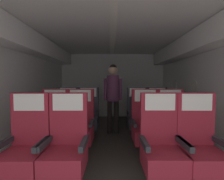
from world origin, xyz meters
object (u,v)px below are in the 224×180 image
object	(u,v)px
seat_b_left_window	(53,127)
seat_c_left_aisle	(88,116)
seat_a_left_aisle	(66,148)
seat_a_right_window	(161,147)
seat_b_left_aisle	(79,126)
seat_c_right_aisle	(158,116)
seat_a_left_window	(25,148)
seat_b_right_aisle	(171,126)
flight_attendant	(112,91)
seat_c_left_window	(67,116)
seat_c_right_window	(137,116)
seat_a_right_aisle	(199,148)
seat_b_right_window	(145,127)

from	to	relation	value
seat_b_left_window	seat_c_left_aisle	xyz separation A→B (m)	(0.46, 0.86, 0.00)
seat_a_left_aisle	seat_a_right_window	size ratio (longest dim) A/B	1.00
seat_b_left_aisle	seat_c_right_aisle	size ratio (longest dim) A/B	1.00
seat_a_left_window	seat_b_left_aisle	xyz separation A→B (m)	(0.44, 0.90, 0.00)
seat_b_left_aisle	seat_c_right_aisle	bearing A→B (deg)	29.25
seat_b_left_aisle	seat_b_right_aisle	size ratio (longest dim) A/B	1.00
seat_a_left_aisle	seat_b_left_window	size ratio (longest dim) A/B	1.00
seat_b_left_window	flight_attendant	distance (m)	1.59
seat_a_left_aisle	seat_b_left_window	bearing A→B (deg)	117.39
seat_c_left_window	seat_c_left_aisle	distance (m)	0.46
seat_a_left_window	flight_attendant	xyz separation A→B (m)	(1.01, 2.00, 0.53)
flight_attendant	seat_c_left_window	bearing A→B (deg)	-158.43
seat_a_right_window	seat_b_left_aisle	bearing A→B (deg)	141.80
seat_b_left_window	seat_c_left_window	distance (m)	0.88
seat_a_left_aisle	flight_attendant	size ratio (longest dim) A/B	0.67
seat_b_right_aisle	seat_c_left_aisle	bearing A→B (deg)	150.77
seat_a_left_window	seat_c_right_aisle	distance (m)	2.68
seat_b_left_aisle	seat_b_right_aisle	world-z (taller)	same
seat_b_right_aisle	seat_c_right_window	distance (m)	0.98
seat_a_right_aisle	seat_c_right_aisle	world-z (taller)	same
seat_b_right_window	seat_c_right_window	distance (m)	0.88
seat_b_left_aisle	seat_a_left_aisle	bearing A→B (deg)	-88.78
seat_a_right_aisle	seat_c_left_aisle	bearing A→B (deg)	131.25
seat_b_left_window	flight_attendant	world-z (taller)	flight_attendant
seat_b_right_window	seat_b_left_aisle	bearing A→B (deg)	179.73
seat_b_left_aisle	seat_b_right_aisle	xyz separation A→B (m)	(1.55, -0.00, 0.00)
seat_b_left_window	seat_c_right_window	bearing A→B (deg)	29.44
seat_b_right_window	seat_c_left_window	distance (m)	1.79
seat_a_left_window	seat_a_left_aisle	distance (m)	0.46
seat_b_left_aisle	seat_b_right_window	world-z (taller)	same
seat_c_right_aisle	seat_b_left_aisle	bearing A→B (deg)	-150.75
seat_c_left_window	seat_c_right_aisle	bearing A→B (deg)	0.12
seat_b_right_aisle	seat_b_right_window	distance (m)	0.44
seat_c_left_aisle	seat_b_right_aisle	bearing A→B (deg)	-29.23
seat_a_right_aisle	seat_c_left_window	size ratio (longest dim) A/B	1.00
seat_c_left_window	seat_c_right_aisle	distance (m)	2.01
seat_b_right_aisle	seat_c_left_aisle	distance (m)	1.76
seat_b_left_window	seat_b_right_aisle	size ratio (longest dim) A/B	1.00
seat_a_right_aisle	flight_attendant	bearing A→B (deg)	116.31
seat_b_right_window	seat_c_right_window	size ratio (longest dim) A/B	1.00
seat_a_right_aisle	flight_attendant	size ratio (longest dim) A/B	0.67
seat_b_left_window	seat_b_left_aisle	xyz separation A→B (m)	(0.44, 0.00, 0.00)
seat_c_right_aisle	seat_a_right_aisle	bearing A→B (deg)	-90.40
seat_c_left_window	seat_b_right_aisle	bearing A→B (deg)	-23.57
seat_b_left_window	seat_b_left_aisle	distance (m)	0.44
seat_b_right_aisle	seat_b_right_window	size ratio (longest dim) A/B	1.00
seat_b_left_aisle	seat_c_right_aisle	distance (m)	1.79
seat_a_left_aisle	seat_b_right_window	size ratio (longest dim) A/B	1.00
seat_a_left_aisle	seat_b_left_window	xyz separation A→B (m)	(-0.46, 0.88, 0.00)
seat_a_right_aisle	seat_c_right_window	bearing A→B (deg)	103.85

